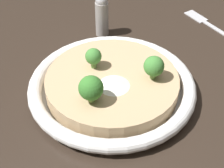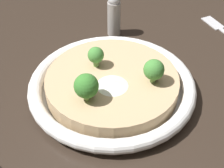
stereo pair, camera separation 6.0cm
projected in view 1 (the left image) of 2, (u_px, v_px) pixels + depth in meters
ground_plane at (112, 93)px, 0.62m from camera, size 6.00×6.00×0.00m
risotto_bowl at (112, 86)px, 0.60m from camera, size 0.29×0.29×0.04m
cheese_sprinkle at (114, 83)px, 0.57m from camera, size 0.05×0.05×0.01m
broccoli_front_right at (154, 66)px, 0.57m from camera, size 0.04×0.04×0.04m
broccoli_back at (93, 57)px, 0.60m from camera, size 0.03×0.03×0.04m
broccoli_left at (91, 88)px, 0.53m from camera, size 0.04×0.04×0.05m
fork_utensil at (209, 24)px, 0.79m from camera, size 0.14×0.15×0.00m
pepper_shaker at (102, 15)px, 0.73m from camera, size 0.03×0.03×0.09m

